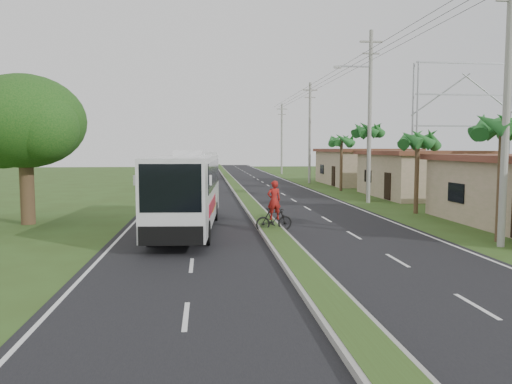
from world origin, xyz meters
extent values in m
plane|color=#32471A|center=(0.00, 0.00, 0.00)|extent=(180.00, 180.00, 0.00)
cube|color=black|center=(0.00, 20.00, 0.01)|extent=(14.00, 160.00, 0.02)
cube|color=gray|center=(0.00, 20.00, 0.10)|extent=(1.20, 160.00, 0.17)
cube|color=#32471A|center=(0.00, 20.00, 0.18)|extent=(0.95, 160.00, 0.02)
cube|color=silver|center=(-6.70, 20.00, 0.00)|extent=(0.12, 160.00, 0.01)
cube|color=silver|center=(6.70, 20.00, 0.00)|extent=(0.12, 160.00, 0.01)
cube|color=tan|center=(14.00, 22.00, 1.68)|extent=(7.00, 10.00, 3.35)
cube|color=brown|center=(14.00, 22.00, 3.51)|extent=(7.60, 10.60, 0.32)
cube|color=tan|center=(14.00, 36.00, 1.75)|extent=(8.00, 11.00, 3.50)
cube|color=brown|center=(14.00, 36.00, 3.66)|extent=(8.60, 11.60, 0.32)
cylinder|color=#473321|center=(9.00, 3.00, 2.50)|extent=(0.26, 0.26, 5.00)
cylinder|color=#473321|center=(9.40, 12.00, 2.30)|extent=(0.26, 0.26, 4.60)
cylinder|color=#473321|center=(8.80, 19.00, 2.70)|extent=(0.26, 0.26, 5.40)
cylinder|color=#473321|center=(9.30, 28.00, 2.40)|extent=(0.26, 0.26, 4.80)
cylinder|color=#473321|center=(-12.00, 10.00, 2.00)|extent=(0.70, 0.70, 4.00)
ellipsoid|color=#114011|center=(-12.00, 10.00, 5.20)|extent=(6.00, 6.00, 4.68)
sphere|color=#114011|center=(-13.40, 10.80, 4.70)|extent=(3.80, 3.80, 3.80)
sphere|color=#114011|center=(-10.80, 9.00, 4.90)|extent=(3.40, 3.40, 3.40)
cylinder|color=gray|center=(8.50, 2.00, 5.50)|extent=(0.28, 0.28, 11.00)
cube|color=gray|center=(8.50, 2.00, 9.40)|extent=(1.20, 0.10, 0.10)
cylinder|color=gray|center=(8.50, 18.00, 6.00)|extent=(0.28, 0.28, 12.00)
cube|color=gray|center=(8.50, 18.00, 11.20)|extent=(1.60, 0.12, 0.12)
cube|color=gray|center=(8.50, 18.00, 10.40)|extent=(1.20, 0.10, 0.10)
cube|color=gray|center=(7.30, 18.00, 9.50)|extent=(2.40, 0.10, 0.10)
cylinder|color=gray|center=(8.50, 38.00, 5.50)|extent=(0.28, 0.28, 11.00)
cube|color=gray|center=(8.50, 38.00, 10.20)|extent=(1.60, 0.12, 0.12)
cube|color=gray|center=(8.50, 38.00, 9.40)|extent=(1.20, 0.10, 0.10)
cylinder|color=gray|center=(8.50, 58.00, 5.25)|extent=(0.28, 0.28, 10.50)
cube|color=gray|center=(8.50, 58.00, 9.70)|extent=(1.60, 0.12, 0.12)
cube|color=gray|center=(8.50, 58.00, 8.90)|extent=(1.20, 0.10, 0.10)
cylinder|color=gray|center=(17.00, 29.50, 6.00)|extent=(0.18, 0.18, 12.00)
cylinder|color=gray|center=(17.00, 30.50, 6.00)|extent=(0.18, 0.18, 12.00)
cylinder|color=gray|center=(27.00, 30.50, 6.00)|extent=(0.18, 0.18, 12.00)
cube|color=gray|center=(22.00, 30.00, 6.00)|extent=(10.00, 0.14, 0.14)
cube|color=gray|center=(22.00, 30.00, 9.00)|extent=(10.00, 0.14, 0.14)
cube|color=gray|center=(22.00, 30.00, 12.00)|extent=(10.00, 0.14, 0.14)
cube|color=silver|center=(-3.84, 7.17, 1.96)|extent=(3.21, 11.78, 3.05)
cube|color=black|center=(-3.80, 7.75, 2.64)|extent=(3.10, 9.46, 1.22)
cube|color=black|center=(-4.24, 1.42, 2.45)|extent=(2.19, 0.29, 1.71)
cube|color=#AB0E27|center=(-3.92, 6.01, 1.35)|extent=(2.81, 5.20, 0.53)
cube|color=orange|center=(-3.82, 7.46, 1.11)|extent=(2.67, 3.07, 0.24)
cube|color=silver|center=(-3.77, 8.33, 3.63)|extent=(1.51, 2.41, 0.27)
cylinder|color=black|center=(-5.19, 3.57, 0.50)|extent=(0.38, 1.03, 1.01)
cylinder|color=black|center=(-3.00, 3.42, 0.50)|extent=(0.38, 1.03, 1.01)
cylinder|color=black|center=(-4.73, 10.34, 0.50)|extent=(0.38, 1.03, 1.01)
cylinder|color=black|center=(-2.54, 10.19, 0.50)|extent=(0.38, 1.03, 1.01)
cube|color=white|center=(-3.09, 50.38, 1.78)|extent=(3.01, 11.79, 3.25)
cube|color=black|center=(-3.11, 50.89, 2.76)|extent=(2.94, 8.74, 1.11)
cube|color=#CC5914|center=(-3.05, 49.36, 1.16)|extent=(2.82, 5.69, 0.36)
cylinder|color=black|center=(-4.01, 45.51, 0.49)|extent=(0.34, 0.99, 0.98)
cylinder|color=black|center=(-1.78, 45.60, 0.49)|extent=(0.34, 0.99, 0.98)
cylinder|color=black|center=(-4.39, 54.65, 0.49)|extent=(0.34, 0.99, 0.98)
cylinder|color=black|center=(-2.15, 54.74, 0.49)|extent=(0.34, 0.99, 0.98)
imported|color=black|center=(0.15, 6.54, 0.54)|extent=(1.85, 0.90, 1.07)
imported|color=maroon|center=(0.15, 6.54, 1.46)|extent=(0.74, 0.57, 1.81)
camera|label=1|loc=(-3.05, -16.21, 3.84)|focal=35.00mm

